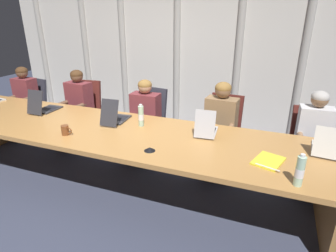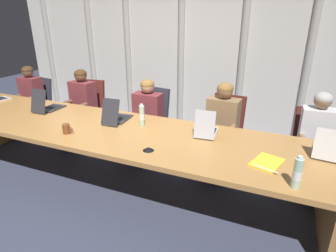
% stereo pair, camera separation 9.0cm
% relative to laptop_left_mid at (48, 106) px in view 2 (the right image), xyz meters
% --- Properties ---
extents(ground_plane, '(13.70, 13.70, 0.00)m').
position_rel_laptop_left_mid_xyz_m(ground_plane, '(1.13, -0.21, -0.81)').
color(ground_plane, '#383D51').
extents(conference_table, '(5.13, 1.16, 0.75)m').
position_rel_laptop_left_mid_xyz_m(conference_table, '(1.13, -0.21, -0.18)').
color(conference_table, '#B77F42').
rests_on(conference_table, ground_plane).
extents(curtain_backdrop, '(6.85, 0.17, 2.92)m').
position_rel_laptop_left_mid_xyz_m(curtain_backdrop, '(1.13, 2.09, 0.65)').
color(curtain_backdrop, beige).
rests_on(curtain_backdrop, ground_plane).
extents(laptop_left_mid, '(0.24, 0.42, 0.32)m').
position_rel_laptop_left_mid_xyz_m(laptop_left_mid, '(0.00, 0.00, 0.00)').
color(laptop_left_mid, '#2D2D33').
rests_on(laptop_left_mid, conference_table).
extents(laptop_center, '(0.24, 0.45, 0.31)m').
position_rel_laptop_left_mid_xyz_m(laptop_center, '(1.09, 0.00, -0.00)').
color(laptop_center, '#2D2D33').
rests_on(laptop_center, conference_table).
extents(laptop_right_mid, '(0.25, 0.40, 0.31)m').
position_rel_laptop_left_mid_xyz_m(laptop_right_mid, '(2.20, 0.04, -0.00)').
color(laptop_right_mid, '#BCBCC1').
rests_on(laptop_right_mid, conference_table).
extents(laptop_right_end, '(0.27, 0.42, 0.28)m').
position_rel_laptop_left_mid_xyz_m(laptop_right_end, '(3.36, 0.03, -0.01)').
color(laptop_right_end, beige).
rests_on(laptop_right_end, conference_table).
extents(office_chair_left_end, '(0.60, 0.61, 0.92)m').
position_rel_laptop_left_mid_xyz_m(office_chair_left_end, '(-1.10, 0.78, -0.46)').
color(office_chair_left_end, '#2D2D38').
rests_on(office_chair_left_end, ground_plane).
extents(office_chair_left_mid, '(0.60, 0.61, 0.97)m').
position_rel_laptop_left_mid_xyz_m(office_chair_left_mid, '(0.02, 0.78, -0.45)').
color(office_chair_left_mid, '#511E19').
rests_on(office_chair_left_mid, ground_plane).
extents(office_chair_center, '(0.60, 0.61, 0.96)m').
position_rel_laptop_left_mid_xyz_m(office_chair_center, '(1.14, 0.78, -0.45)').
color(office_chair_center, '#2D2D38').
rests_on(office_chair_center, ground_plane).
extents(office_chair_right_mid, '(0.60, 0.60, 0.96)m').
position_rel_laptop_left_mid_xyz_m(office_chair_right_mid, '(2.25, 0.78, -0.45)').
color(office_chair_right_mid, '#511E19').
rests_on(office_chair_right_mid, ground_plane).
extents(office_chair_right_end, '(0.60, 0.60, 0.91)m').
position_rel_laptop_left_mid_xyz_m(office_chair_right_end, '(3.32, 0.78, -0.47)').
color(office_chair_right_end, '#511E19').
rests_on(office_chair_right_end, ground_plane).
extents(person_left_end, '(0.38, 0.55, 1.16)m').
position_rel_laptop_left_mid_xyz_m(person_left_end, '(-1.09, 0.62, -0.16)').
color(person_left_end, brown).
rests_on(person_left_end, ground_plane).
extents(person_left_mid, '(0.44, 0.57, 1.18)m').
position_rel_laptop_left_mid_xyz_m(person_left_mid, '(0.01, 0.62, -0.14)').
color(person_left_mid, brown).
rests_on(person_left_mid, ground_plane).
extents(person_center, '(0.41, 0.55, 1.12)m').
position_rel_laptop_left_mid_xyz_m(person_center, '(1.15, 0.62, -0.17)').
color(person_center, brown).
rests_on(person_center, ground_plane).
extents(person_right_mid, '(0.44, 0.57, 1.18)m').
position_rel_laptop_left_mid_xyz_m(person_right_mid, '(2.23, 0.63, -0.13)').
color(person_right_mid, olive).
rests_on(person_right_mid, ground_plane).
extents(person_right_end, '(0.39, 0.56, 1.17)m').
position_rel_laptop_left_mid_xyz_m(person_right_end, '(3.33, 0.62, -0.15)').
color(person_right_end, silver).
rests_on(person_right_end, ground_plane).
extents(water_bottle_primary, '(0.06, 0.06, 0.26)m').
position_rel_laptop_left_mid_xyz_m(water_bottle_primary, '(1.44, 0.00, 0.06)').
color(water_bottle_primary, '#ADD1B2').
rests_on(water_bottle_primary, conference_table).
extents(water_bottle_secondary, '(0.07, 0.07, 0.26)m').
position_rel_laptop_left_mid_xyz_m(water_bottle_secondary, '(3.09, -0.67, 0.06)').
color(water_bottle_secondary, '#ADD1B2').
rests_on(water_bottle_secondary, conference_table).
extents(coffee_mug_near, '(0.13, 0.08, 0.11)m').
position_rel_laptop_left_mid_xyz_m(coffee_mug_near, '(0.79, -0.53, -0.01)').
color(coffee_mug_near, brown).
rests_on(coffee_mug_near, conference_table).
extents(conference_mic_left_side, '(0.11, 0.11, 0.03)m').
position_rel_laptop_left_mid_xyz_m(conference_mic_left_side, '(1.80, -0.55, -0.04)').
color(conference_mic_left_side, black).
rests_on(conference_mic_left_side, conference_table).
extents(spiral_notepad, '(0.30, 0.36, 0.03)m').
position_rel_laptop_left_mid_xyz_m(spiral_notepad, '(2.87, -0.37, -0.05)').
color(spiral_notepad, yellow).
rests_on(spiral_notepad, conference_table).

